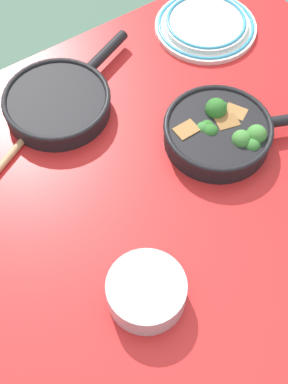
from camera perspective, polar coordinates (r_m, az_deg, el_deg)
ground_plane at (r=1.74m, az=0.00°, el=-13.14°), size 14.00×14.00×0.00m
dining_table_red at (r=1.13m, az=0.00°, el=-2.50°), size 1.27×0.96×0.73m
skillet_broccoli at (r=1.14m, az=8.05°, el=6.44°), size 0.33×0.23×0.08m
skillet_eggs at (r=1.20m, az=-9.12°, el=9.46°), size 0.36×0.24×0.05m
wooden_spoon at (r=1.16m, az=-13.33°, el=4.77°), size 0.37×0.21×0.02m
dinner_plate_stack at (r=1.39m, az=6.61°, el=17.32°), size 0.25×0.25×0.03m
prep_bowl_steel at (r=0.95m, az=0.25°, el=-10.56°), size 0.14×0.14×0.06m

